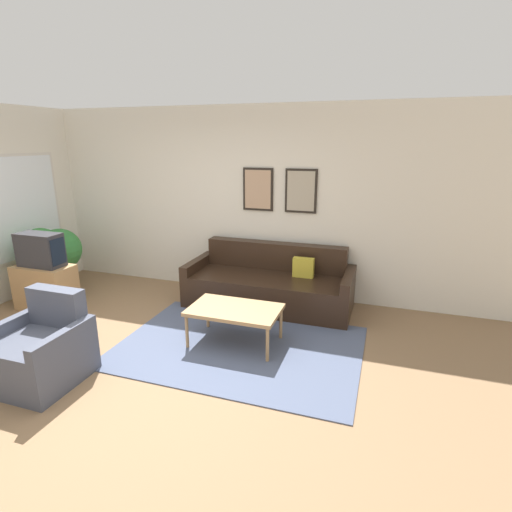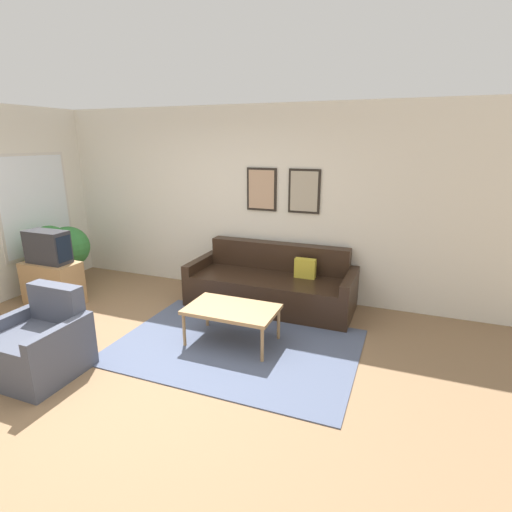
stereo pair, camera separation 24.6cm
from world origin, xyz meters
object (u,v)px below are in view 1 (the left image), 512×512
(tv, at_px, (40,250))
(potted_plant_tall, at_px, (42,253))
(coffee_table, at_px, (235,311))
(armchair, at_px, (41,352))
(couch, at_px, (270,285))

(tv, xyz_separation_m, potted_plant_tall, (-0.43, 0.41, -0.19))
(coffee_table, relative_size, tv, 1.68)
(coffee_table, relative_size, armchair, 1.20)
(coffee_table, bearing_deg, armchair, -140.39)
(armchair, bearing_deg, couch, 63.98)
(tv, height_order, potted_plant_tall, tv)
(coffee_table, bearing_deg, couch, 87.40)
(couch, distance_m, armchair, 2.88)
(coffee_table, bearing_deg, tv, 177.62)
(coffee_table, distance_m, armchair, 1.94)
(couch, relative_size, coffee_table, 2.24)
(coffee_table, xyz_separation_m, potted_plant_tall, (-3.22, 0.52, 0.25))
(tv, distance_m, potted_plant_tall, 0.62)
(coffee_table, bearing_deg, potted_plant_tall, 170.77)
(couch, bearing_deg, potted_plant_tall, -168.43)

